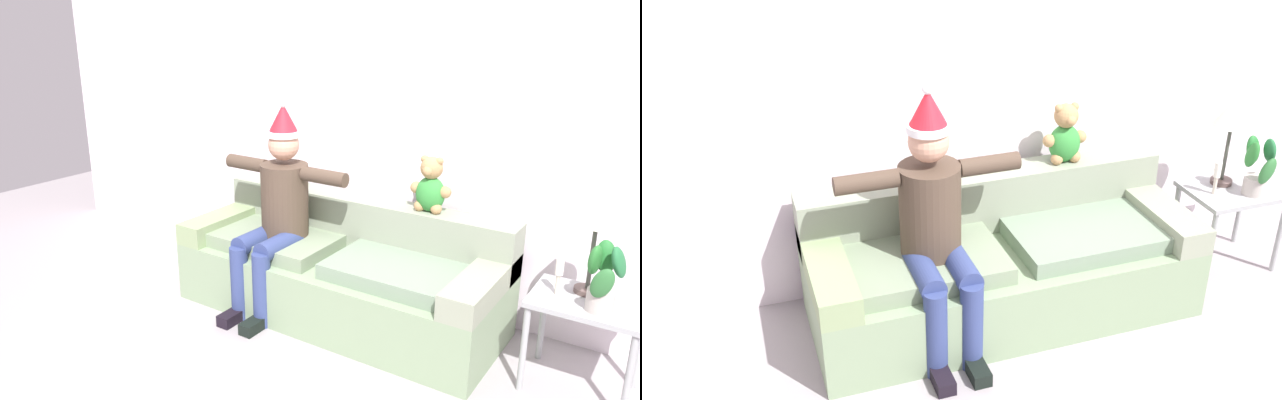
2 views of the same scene
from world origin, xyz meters
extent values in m
plane|color=#9C9397|center=(0.00, 0.00, 0.00)|extent=(10.00, 10.00, 0.00)
cube|color=silver|center=(0.00, 1.55, 1.35)|extent=(7.00, 0.10, 2.70)
cube|color=gray|center=(0.00, 0.98, 0.22)|extent=(2.27, 0.88, 0.43)
cube|color=gray|center=(0.00, 1.30, 0.61)|extent=(2.27, 0.24, 0.36)
cube|color=gray|center=(-1.03, 0.98, 0.51)|extent=(0.22, 0.88, 0.16)
cube|color=gray|center=(1.03, 0.98, 0.51)|extent=(0.22, 0.88, 0.16)
cube|color=gray|center=(-0.51, 0.93, 0.48)|extent=(0.91, 0.62, 0.10)
cube|color=gray|center=(0.51, 0.93, 0.48)|extent=(0.91, 0.62, 0.10)
cylinder|color=#4A3A2D|center=(-0.44, 0.96, 0.79)|extent=(0.34, 0.34, 0.52)
sphere|color=tan|center=(-0.44, 0.96, 1.19)|extent=(0.22, 0.22, 0.22)
cylinder|color=white|center=(-0.44, 0.96, 1.27)|extent=(0.23, 0.23, 0.04)
cone|color=red|center=(-0.44, 0.96, 1.38)|extent=(0.21, 0.21, 0.20)
sphere|color=white|center=(-0.44, 0.96, 1.48)|extent=(0.06, 0.06, 0.06)
cylinder|color=navy|center=(-0.54, 0.76, 0.53)|extent=(0.14, 0.40, 0.14)
cylinder|color=navy|center=(-0.54, 0.56, 0.27)|extent=(0.13, 0.13, 0.53)
cube|color=black|center=(-0.54, 0.48, 0.04)|extent=(0.10, 0.24, 0.08)
cylinder|color=navy|center=(-0.34, 0.76, 0.53)|extent=(0.14, 0.40, 0.14)
cylinder|color=navy|center=(-0.34, 0.56, 0.27)|extent=(0.13, 0.13, 0.53)
cube|color=black|center=(-0.34, 0.48, 0.04)|extent=(0.10, 0.24, 0.08)
cylinder|color=#4A3A2D|center=(-0.78, 0.96, 1.01)|extent=(0.34, 0.10, 0.10)
cylinder|color=#4A3A2D|center=(-0.10, 0.96, 1.01)|extent=(0.34, 0.10, 0.10)
ellipsoid|color=#328737|center=(0.52, 1.30, 0.91)|extent=(0.20, 0.16, 0.24)
sphere|color=#AA8354|center=(0.52, 1.30, 1.09)|extent=(0.15, 0.15, 0.15)
sphere|color=#AA8354|center=(0.52, 1.24, 1.08)|extent=(0.07, 0.07, 0.07)
sphere|color=#AA8354|center=(0.47, 1.30, 1.14)|extent=(0.05, 0.05, 0.05)
sphere|color=#AA8354|center=(0.57, 1.30, 1.14)|extent=(0.05, 0.05, 0.05)
sphere|color=#AA8354|center=(0.42, 1.30, 0.94)|extent=(0.08, 0.08, 0.08)
sphere|color=#AA8354|center=(0.46, 1.27, 0.83)|extent=(0.08, 0.08, 0.08)
sphere|color=#AA8354|center=(0.63, 1.30, 0.94)|extent=(0.08, 0.08, 0.08)
sphere|color=#AA8354|center=(0.58, 1.27, 0.83)|extent=(0.08, 0.08, 0.08)
cube|color=#9B9D9F|center=(1.61, 1.01, 0.54)|extent=(0.59, 0.46, 0.03)
cylinder|color=#9B9D9F|center=(1.35, 0.81, 0.26)|extent=(0.04, 0.04, 0.53)
cylinder|color=#9B9D9F|center=(1.88, 0.81, 0.26)|extent=(0.04, 0.04, 0.53)
cylinder|color=#9B9D9F|center=(1.35, 1.21, 0.26)|extent=(0.04, 0.04, 0.53)
cylinder|color=#9B9D9F|center=(1.88, 1.21, 0.26)|extent=(0.04, 0.04, 0.53)
cylinder|color=brown|center=(1.58, 1.10, 0.57)|extent=(0.14, 0.14, 0.03)
cylinder|color=#43483E|center=(1.58, 1.10, 0.78)|extent=(0.02, 0.02, 0.38)
cone|color=silver|center=(1.58, 1.10, 1.06)|extent=(0.24, 0.24, 0.18)
cylinder|color=#B5ACA3|center=(1.68, 0.91, 0.62)|extent=(0.14, 0.14, 0.12)
ellipsoid|color=#256F3B|center=(1.74, 0.90, 0.85)|extent=(0.11, 0.14, 0.21)
ellipsoid|color=#256F2E|center=(1.67, 0.97, 0.84)|extent=(0.13, 0.11, 0.20)
ellipsoid|color=#29742F|center=(1.63, 0.92, 0.83)|extent=(0.09, 0.15, 0.20)
ellipsoid|color=#2D6B33|center=(1.69, 0.83, 0.75)|extent=(0.16, 0.08, 0.21)
cylinder|color=beige|center=(1.45, 0.99, 0.62)|extent=(0.02, 0.02, 0.12)
cylinder|color=white|center=(1.45, 0.99, 0.73)|extent=(0.04, 0.04, 0.10)
camera|label=1|loc=(2.07, -2.27, 2.06)|focal=33.54mm
camera|label=2|loc=(-1.41, -2.39, 2.67)|focal=40.86mm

